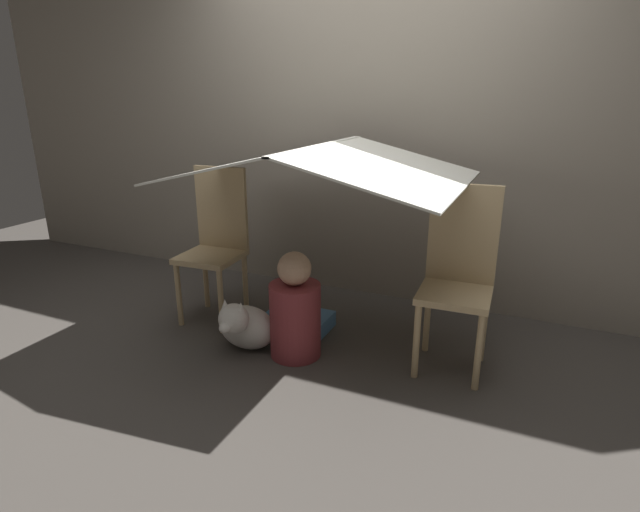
{
  "coord_description": "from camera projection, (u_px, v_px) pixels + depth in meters",
  "views": [
    {
      "loc": [
        1.14,
        -2.32,
        1.47
      ],
      "look_at": [
        0.0,
        0.23,
        0.56
      ],
      "focal_mm": 28.0,
      "sensor_mm": 36.0,
      "label": 1
    }
  ],
  "objects": [
    {
      "name": "person_front",
      "position": [
        295.0,
        312.0,
        2.87
      ],
      "size": [
        0.3,
        0.3,
        0.63
      ],
      "color": "maroon",
      "rests_on": "ground_plane"
    },
    {
      "name": "chair_left",
      "position": [
        216.0,
        240.0,
        3.32
      ],
      "size": [
        0.4,
        0.4,
        1.01
      ],
      "rotation": [
        0.0,
        0.0,
        0.06
      ],
      "color": "#D1B27F",
      "rests_on": "ground_plane"
    },
    {
      "name": "chair_right",
      "position": [
        458.0,
        273.0,
        2.7
      ],
      "size": [
        0.39,
        0.39,
        1.01
      ],
      "rotation": [
        0.0,
        0.0,
        0.04
      ],
      "color": "#D1B27F",
      "rests_on": "ground_plane"
    },
    {
      "name": "dog",
      "position": [
        244.0,
        325.0,
        2.96
      ],
      "size": [
        0.37,
        0.38,
        0.36
      ],
      "color": "silver",
      "rests_on": "ground_plane"
    },
    {
      "name": "floor_cushion",
      "position": [
        297.0,
        322.0,
        3.25
      ],
      "size": [
        0.42,
        0.33,
        0.1
      ],
      "color": "#4C7FB2",
      "rests_on": "ground_plane"
    },
    {
      "name": "sheet_canopy",
      "position": [
        320.0,
        162.0,
        2.76
      ],
      "size": [
        1.58,
        1.19,
        0.19
      ],
      "color": "silver"
    },
    {
      "name": "ground_plane",
      "position": [
        304.0,
        358.0,
        2.91
      ],
      "size": [
        8.8,
        8.8,
        0.0
      ],
      "primitive_type": "plane",
      "color": "#47423D"
    },
    {
      "name": "wall_back",
      "position": [
        372.0,
        126.0,
        3.5
      ],
      "size": [
        7.0,
        0.05,
        2.5
      ],
      "color": "gray",
      "rests_on": "ground_plane"
    }
  ]
}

